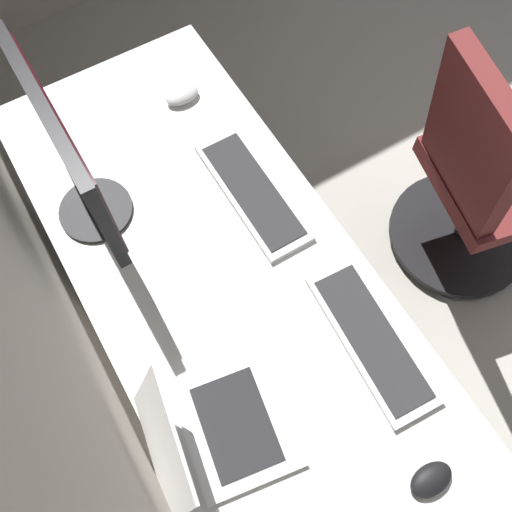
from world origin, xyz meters
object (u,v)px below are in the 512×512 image
(mouse_main, at_px, (182,95))
(laptop_leftmost, at_px, (209,432))
(office_chair, at_px, (479,183))
(keyboard_spare, at_px, (253,192))
(mouse_spare, at_px, (431,480))
(monitor_primary, at_px, (69,156))
(drawer_pedestal, at_px, (172,241))
(keyboard_main, at_px, (372,338))

(mouse_main, bearing_deg, laptop_leftmost, 155.96)
(laptop_leftmost, xyz_separation_m, office_chair, (0.29, -1.17, -0.33))
(keyboard_spare, bearing_deg, mouse_spare, 177.11)
(monitor_primary, bearing_deg, drawer_pedestal, -87.73)
(monitor_primary, height_order, mouse_main, monitor_primary)
(monitor_primary, height_order, mouse_spare, monitor_primary)
(office_chair, bearing_deg, laptop_leftmost, 103.85)
(laptop_leftmost, bearing_deg, drawer_pedestal, -15.89)
(drawer_pedestal, distance_m, keyboard_spare, 0.48)
(office_chair, bearing_deg, keyboard_main, 112.12)
(monitor_primary, distance_m, laptop_leftmost, 0.71)
(monitor_primary, height_order, keyboard_main, monitor_primary)
(mouse_main, bearing_deg, office_chair, -128.38)
(keyboard_main, distance_m, keyboard_spare, 0.51)
(monitor_primary, xyz_separation_m, laptop_leftmost, (-0.68, 0.02, -0.21))
(mouse_spare, bearing_deg, mouse_main, -1.38)
(keyboard_main, height_order, mouse_spare, mouse_spare)
(mouse_main, bearing_deg, drawer_pedestal, 136.26)
(mouse_spare, bearing_deg, keyboard_main, -13.40)
(mouse_main, bearing_deg, monitor_primary, 120.34)
(drawer_pedestal, bearing_deg, keyboard_main, -159.63)
(laptop_leftmost, xyz_separation_m, keyboard_spare, (0.51, -0.41, -0.04))
(office_chair, bearing_deg, monitor_primary, 71.40)
(laptop_leftmost, relative_size, keyboard_main, 0.85)
(drawer_pedestal, bearing_deg, keyboard_spare, -129.16)
(keyboard_main, xyz_separation_m, mouse_spare, (-0.33, 0.08, 0.01))
(mouse_main, bearing_deg, mouse_spare, 178.62)
(mouse_main, xyz_separation_m, office_chair, (-0.61, -0.77, -0.29))
(keyboard_spare, bearing_deg, monitor_primary, 66.42)
(monitor_primary, height_order, keyboard_spare, monitor_primary)
(drawer_pedestal, bearing_deg, laptop_leftmost, 164.11)
(laptop_leftmost, distance_m, mouse_main, 0.99)
(drawer_pedestal, distance_m, office_chair, 1.06)
(mouse_spare, bearing_deg, keyboard_spare, -2.89)
(monitor_primary, distance_m, office_chair, 1.33)
(mouse_spare, bearing_deg, monitor_primary, 19.18)
(mouse_spare, bearing_deg, office_chair, -52.14)
(monitor_primary, distance_m, keyboard_main, 0.84)
(monitor_primary, height_order, laptop_leftmost, monitor_primary)
(keyboard_main, height_order, keyboard_spare, same)
(monitor_primary, distance_m, keyboard_spare, 0.50)
(drawer_pedestal, xyz_separation_m, office_chair, (-0.39, -0.98, 0.11))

